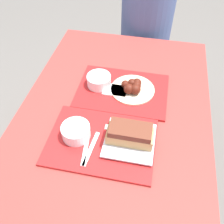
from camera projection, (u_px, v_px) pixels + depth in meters
The scene contains 14 objects.
ground_plane at pixel (112, 187), 1.68m from camera, with size 12.00×12.00×0.00m, color #605B56.
picnic_table at pixel (112, 130), 1.22m from camera, with size 0.89×1.42×0.72m.
picnic_bench_far at pixel (135, 59), 2.00m from camera, with size 0.85×0.28×0.47m.
tray_near at pixel (101, 141), 1.05m from camera, with size 0.45×0.32×0.01m.
tray_far at pixel (122, 91), 1.26m from camera, with size 0.45×0.32×0.01m.
bowl_coleslaw_near at pixel (76, 131), 1.04m from camera, with size 0.12×0.12×0.06m.
brisket_sandwich_plate at pixel (130, 136), 1.01m from camera, with size 0.21×0.21×0.09m.
plastic_fork_near at pixel (86, 148), 1.02m from camera, with size 0.04×0.17×0.00m.
plastic_knife_near at pixel (91, 149), 1.02m from camera, with size 0.03×0.17×0.00m.
condiment_packet at pixel (110, 128), 1.09m from camera, with size 0.04×0.03×0.01m.
bowl_coleslaw_far at pixel (99, 80), 1.26m from camera, with size 0.12×0.12×0.06m.
wings_plate_far at pixel (133, 87), 1.24m from camera, with size 0.22×0.22×0.06m.
napkin_far at pixel (115, 90), 1.25m from camera, with size 0.12×0.08×0.01m.
person_seated_across at pixel (148, 13), 1.71m from camera, with size 0.36×0.36×0.74m.
Camera 1 is at (0.15, -0.74, 1.59)m, focal length 40.00 mm.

